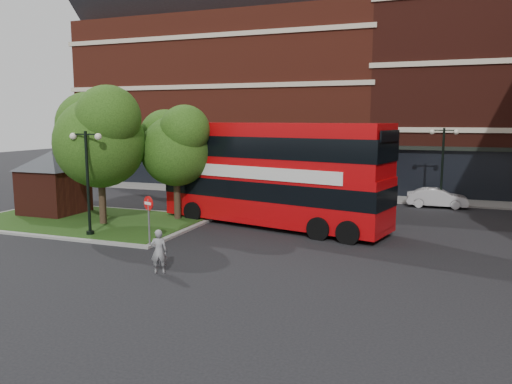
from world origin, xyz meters
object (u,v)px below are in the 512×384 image
at_px(bus, 272,167).
at_px(woman, 159,251).
at_px(car_white, 437,198).
at_px(car_silver, 282,189).

xyz_separation_m(bus, woman, (-1.22, -9.14, -2.27)).
bearing_deg(woman, car_white, -141.45).
distance_m(car_silver, car_white, 10.25).
relative_size(bus, woman, 7.78).
height_order(bus, car_silver, bus).
xyz_separation_m(bus, car_white, (8.08, 8.86, -2.47)).
distance_m(bus, car_silver, 9.44).
relative_size(bus, car_white, 3.42).
bearing_deg(car_white, car_silver, 86.96).
distance_m(woman, car_silver, 18.03).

